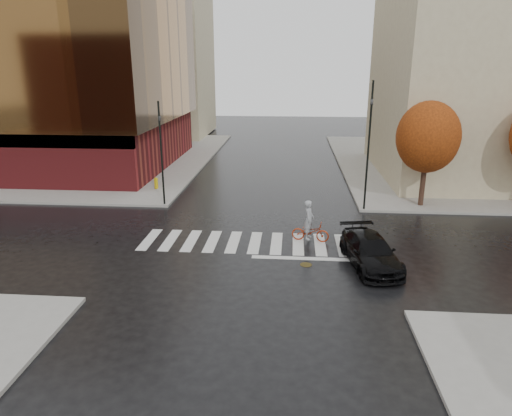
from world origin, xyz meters
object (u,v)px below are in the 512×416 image
at_px(traffic_light_ne, 369,137).
at_px(fire_hydrant, 156,182).
at_px(sedan, 370,251).
at_px(traffic_light_nw, 161,148).
at_px(cyclist, 310,227).

height_order(traffic_light_ne, fire_hydrant, traffic_light_ne).
distance_m(sedan, traffic_light_ne, 9.04).
height_order(sedan, traffic_light_ne, traffic_light_ne).
distance_m(sedan, traffic_light_nw, 14.56).
xyz_separation_m(sedan, traffic_light_nw, (-11.69, 8.11, 3.06)).
relative_size(sedan, traffic_light_ne, 0.61).
distance_m(traffic_light_ne, fire_hydrant, 15.22).
xyz_separation_m(cyclist, fire_hydrant, (-10.70, 9.02, -0.14)).
distance_m(cyclist, fire_hydrant, 13.99).
relative_size(traffic_light_nw, traffic_light_ne, 0.84).
relative_size(sedan, traffic_light_nw, 0.73).
distance_m(traffic_light_nw, fire_hydrant, 5.12).
height_order(sedan, cyclist, cyclist).
bearing_deg(traffic_light_nw, fire_hydrant, -148.04).
height_order(traffic_light_nw, fire_hydrant, traffic_light_nw).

